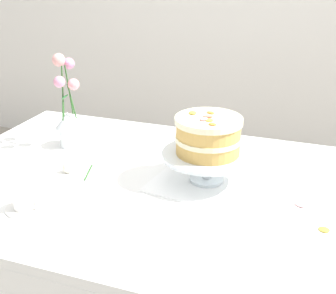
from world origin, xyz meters
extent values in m
cube|color=white|center=(0.00, 0.00, 0.72)|extent=(1.40, 1.00, 0.03)
cylinder|color=brown|center=(-0.60, 0.40, 0.35)|extent=(0.06, 0.06, 0.71)
cylinder|color=brown|center=(0.60, 0.40, 0.35)|extent=(0.06, 0.06, 0.71)
cube|color=white|center=(0.19, 0.06, 0.74)|extent=(0.36, 0.36, 0.00)
cylinder|color=silver|center=(0.19, 0.06, 0.75)|extent=(0.11, 0.11, 0.01)
cylinder|color=silver|center=(0.19, 0.06, 0.79)|extent=(0.03, 0.03, 0.07)
cylinder|color=silver|center=(0.19, 0.06, 0.83)|extent=(0.29, 0.29, 0.01)
cylinder|color=tan|center=(0.19, 0.06, 0.86)|extent=(0.20, 0.20, 0.04)
cylinder|color=beige|center=(0.19, 0.06, 0.89)|extent=(0.21, 0.21, 0.01)
cylinder|color=tan|center=(0.19, 0.06, 0.92)|extent=(0.20, 0.20, 0.04)
cylinder|color=beige|center=(0.19, 0.06, 0.95)|extent=(0.21, 0.21, 0.02)
ellipsoid|color=orange|center=(0.19, 0.10, 0.96)|extent=(0.03, 0.03, 0.00)
ellipsoid|color=#E56B51|center=(0.19, 0.06, 0.96)|extent=(0.04, 0.03, 0.01)
ellipsoid|color=yellow|center=(0.20, 0.03, 0.96)|extent=(0.03, 0.04, 0.00)
ellipsoid|color=yellow|center=(0.14, 0.08, 0.96)|extent=(0.03, 0.04, 0.01)
ellipsoid|color=pink|center=(0.19, 0.03, 0.96)|extent=(0.03, 0.03, 0.01)
ellipsoid|color=orange|center=(0.22, 0.00, 0.96)|extent=(0.03, 0.03, 0.00)
cylinder|color=silver|center=(-0.37, 0.17, 0.78)|extent=(0.07, 0.07, 0.07)
cone|color=silver|center=(-0.37, 0.17, 0.84)|extent=(0.10, 0.10, 0.06)
cylinder|color=#2D6028|center=(-0.35, 0.17, 0.92)|extent=(0.03, 0.01, 0.13)
sphere|color=pink|center=(-0.34, 0.17, 0.98)|extent=(0.04, 0.04, 0.04)
cylinder|color=#2D6028|center=(-0.38, 0.20, 0.95)|extent=(0.01, 0.04, 0.19)
sphere|color=pink|center=(-0.38, 0.21, 1.05)|extent=(0.04, 0.04, 0.04)
cylinder|color=#2D6028|center=(-0.38, 0.17, 0.96)|extent=(0.02, 0.01, 0.21)
sphere|color=pink|center=(-0.39, 0.17, 1.07)|extent=(0.05, 0.05, 0.05)
ellipsoid|color=#236B2D|center=(-0.39, 0.17, 0.98)|extent=(0.05, 0.02, 0.02)
cylinder|color=#2D6028|center=(-0.37, 0.15, 0.93)|extent=(0.01, 0.03, 0.15)
sphere|color=pink|center=(-0.37, 0.13, 1.00)|extent=(0.04, 0.04, 0.04)
ellipsoid|color=#236B2D|center=(-0.37, 0.15, 0.94)|extent=(0.02, 0.04, 0.02)
cylinder|color=white|center=(-0.25, -0.29, 0.74)|extent=(0.11, 0.11, 0.01)
cylinder|color=white|center=(-0.25, -0.29, 0.77)|extent=(0.07, 0.07, 0.05)
torus|color=white|center=(-0.20, -0.29, 0.77)|extent=(0.03, 0.01, 0.03)
cylinder|color=#2D6028|center=(-0.19, -0.02, 0.74)|extent=(0.04, 0.11, 0.01)
sphere|color=silver|center=(-0.26, -0.03, 0.76)|extent=(0.04, 0.04, 0.04)
ellipsoid|color=pink|center=(0.49, 0.01, 0.74)|extent=(0.05, 0.05, 0.01)
ellipsoid|color=yellow|center=(0.02, 0.21, 0.74)|extent=(0.04, 0.03, 0.01)
ellipsoid|color=yellow|center=(0.56, -0.11, 0.74)|extent=(0.04, 0.04, 0.01)
camera|label=1|loc=(0.52, -1.22, 1.42)|focal=48.93mm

